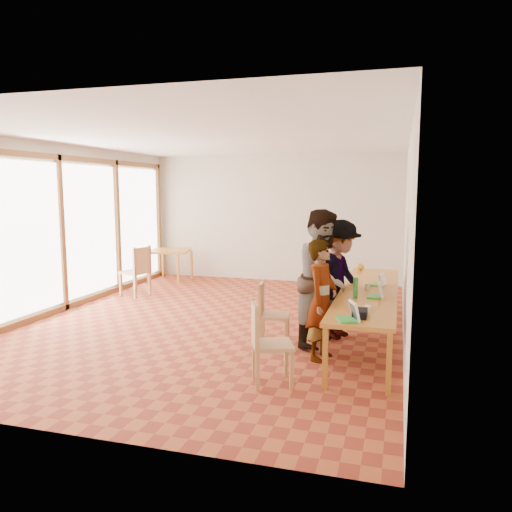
{
  "coord_description": "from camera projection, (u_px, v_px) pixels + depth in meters",
  "views": [
    {
      "loc": [
        2.9,
        -7.6,
        2.2
      ],
      "look_at": [
        0.63,
        0.22,
        1.1
      ],
      "focal_mm": 35.0,
      "sensor_mm": 36.0,
      "label": 1
    }
  ],
  "objects": [
    {
      "name": "clear_glass",
      "position": [
        368.0,
        287.0,
        7.22
      ],
      "size": [
        0.07,
        0.07,
        0.09
      ],
      "primitive_type": "cylinder",
      "color": "silver",
      "rests_on": "communal_table"
    },
    {
      "name": "chair_spare",
      "position": [
        139.0,
        266.0,
        10.21
      ],
      "size": [
        0.6,
        0.6,
        0.55
      ],
      "rotation": [
        0.0,
        0.0,
        2.86
      ],
      "color": "tan",
      "rests_on": "ground"
    },
    {
      "name": "pink_phone",
      "position": [
        353.0,
        289.0,
        7.2
      ],
      "size": [
        0.05,
        0.1,
        0.01
      ],
      "primitive_type": "cube",
      "color": "#EC3A59",
      "rests_on": "communal_table"
    },
    {
      "name": "laptop_mid",
      "position": [
        378.0,
        294.0,
        6.68
      ],
      "size": [
        0.22,
        0.25,
        0.2
      ],
      "rotation": [
        0.0,
        0.0,
        -0.04
      ],
      "color": "green",
      "rests_on": "communal_table"
    },
    {
      "name": "wall_front",
      "position": [
        51.0,
        270.0,
        4.32
      ],
      "size": [
        6.0,
        0.1,
        3.0
      ],
      "primitive_type": "cube",
      "color": "beige",
      "rests_on": "ground"
    },
    {
      "name": "chair_mid",
      "position": [
        268.0,
        307.0,
        7.01
      ],
      "size": [
        0.48,
        0.48,
        0.48
      ],
      "rotation": [
        0.0,
        0.0,
        0.15
      ],
      "color": "tan",
      "rests_on": "ground"
    },
    {
      "name": "laptop_far",
      "position": [
        380.0,
        282.0,
        7.51
      ],
      "size": [
        0.25,
        0.27,
        0.19
      ],
      "rotation": [
        0.0,
        0.0,
        -0.31
      ],
      "color": "green",
      "rests_on": "communal_table"
    },
    {
      "name": "person_far",
      "position": [
        339.0,
        279.0,
        7.35
      ],
      "size": [
        1.07,
        1.3,
        1.75
      ],
      "primitive_type": "imported",
      "rotation": [
        0.0,
        0.0,
        1.14
      ],
      "color": "gray",
      "rests_on": "ground"
    },
    {
      "name": "side_table",
      "position": [
        170.0,
        253.0,
        11.94
      ],
      "size": [
        0.9,
        0.9,
        0.75
      ],
      "rotation": [
        0.0,
        0.0,
        0.25
      ],
      "color": "#C37E2B",
      "rests_on": "ground"
    },
    {
      "name": "chair_near",
      "position": [
        264.0,
        334.0,
        5.6
      ],
      "size": [
        0.58,
        0.58,
        0.5
      ],
      "rotation": [
        0.0,
        0.0,
        0.39
      ],
      "color": "tan",
      "rests_on": "ground"
    },
    {
      "name": "wall_back",
      "position": [
        275.0,
        218.0,
        11.94
      ],
      "size": [
        6.0,
        0.1,
        3.0
      ],
      "primitive_type": "cube",
      "color": "beige",
      "rests_on": "ground"
    },
    {
      "name": "communal_table",
      "position": [
        369.0,
        293.0,
        7.2
      ],
      "size": [
        0.8,
        4.0,
        0.75
      ],
      "color": "#C37E2B",
      "rests_on": "ground"
    },
    {
      "name": "person_near",
      "position": [
        322.0,
        300.0,
        6.41
      ],
      "size": [
        0.49,
        0.64,
        1.56
      ],
      "primitive_type": "imported",
      "rotation": [
        0.0,
        0.0,
        1.36
      ],
      "color": "gray",
      "rests_on": "ground"
    },
    {
      "name": "laptop_near",
      "position": [
        350.0,
        315.0,
        5.51
      ],
      "size": [
        0.3,
        0.32,
        0.22
      ],
      "rotation": [
        0.0,
        0.0,
        0.38
      ],
      "color": "green",
      "rests_on": "communal_table"
    },
    {
      "name": "wall_right",
      "position": [
        407.0,
        237.0,
        7.3
      ],
      "size": [
        0.1,
        8.0,
        3.0
      ],
      "primitive_type": "cube",
      "color": "beige",
      "rests_on": "ground"
    },
    {
      "name": "chair_empty",
      "position": [
        311.0,
        289.0,
        8.39
      ],
      "size": [
        0.43,
        0.43,
        0.46
      ],
      "rotation": [
        0.0,
        0.0,
        -0.07
      ],
      "color": "tan",
      "rests_on": "ground"
    },
    {
      "name": "chair_far",
      "position": [
        309.0,
        280.0,
        9.02
      ],
      "size": [
        0.51,
        0.51,
        0.49
      ],
      "rotation": [
        0.0,
        0.0,
        0.21
      ],
      "color": "tan",
      "rests_on": "ground"
    },
    {
      "name": "black_pouch",
      "position": [
        360.0,
        313.0,
        5.67
      ],
      "size": [
        0.16,
        0.26,
        0.09
      ],
      "primitive_type": "cube",
      "color": "black",
      "rests_on": "communal_table"
    },
    {
      "name": "person_mid",
      "position": [
        323.0,
        278.0,
        6.98
      ],
      "size": [
        0.88,
        1.05,
        1.92
      ],
      "primitive_type": "imported",
      "rotation": [
        0.0,
        0.0,
        1.39
      ],
      "color": "gray",
      "rests_on": "ground"
    },
    {
      "name": "ceiling",
      "position": [
        214.0,
        137.0,
        7.93
      ],
      "size": [
        6.0,
        8.0,
        0.04
      ],
      "primitive_type": "cube",
      "color": "white",
      "rests_on": "wall_back"
    },
    {
      "name": "green_bottle",
      "position": [
        355.0,
        288.0,
        6.63
      ],
      "size": [
        0.07,
        0.07,
        0.28
      ],
      "primitive_type": "cylinder",
      "color": "#26812D",
      "rests_on": "communal_table"
    },
    {
      "name": "window_wall",
      "position": [
        61.0,
        228.0,
        8.95
      ],
      "size": [
        0.1,
        8.0,
        3.0
      ],
      "primitive_type": "cube",
      "color": "white",
      "rests_on": "ground"
    },
    {
      "name": "condiment_cup",
      "position": [
        368.0,
        308.0,
        5.98
      ],
      "size": [
        0.08,
        0.08,
        0.06
      ],
      "primitive_type": "cylinder",
      "color": "white",
      "rests_on": "communal_table"
    },
    {
      "name": "ground",
      "position": [
        216.0,
        321.0,
        8.33
      ],
      "size": [
        8.0,
        8.0,
        0.0
      ],
      "primitive_type": "plane",
      "color": "#A64B28",
      "rests_on": "ground"
    },
    {
      "name": "yellow_mug",
      "position": [
        360.0,
        267.0,
        8.95
      ],
      "size": [
        0.17,
        0.17,
        0.11
      ],
      "primitive_type": "imported",
      "rotation": [
        0.0,
        0.0,
        -0.33
      ],
      "color": "orange",
      "rests_on": "communal_table"
    }
  ]
}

